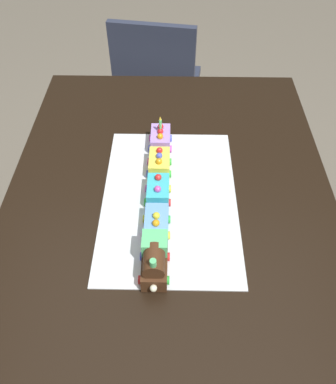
{
  "coord_description": "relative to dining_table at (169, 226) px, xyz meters",
  "views": [
    {
      "loc": [
        -0.75,
        -0.01,
        1.62
      ],
      "look_at": [
        0.02,
        0.0,
        0.77
      ],
      "focal_mm": 36.32,
      "sensor_mm": 36.0,
      "label": 1
    }
  ],
  "objects": [
    {
      "name": "cake_car_tanker_lavender",
      "position": [
        0.26,
        0.03,
        0.14
      ],
      "size": [
        0.1,
        0.08,
        0.07
      ],
      "color": "#AD84E0",
      "rests_on": "cake_board"
    },
    {
      "name": "ground_plane",
      "position": [
        0.0,
        0.0,
        -0.63
      ],
      "size": [
        8.0,
        8.0,
        0.0
      ],
      "primitive_type": "plane",
      "color": "#6B6054"
    },
    {
      "name": "cake_board",
      "position": [
        0.02,
        0.0,
        0.11
      ],
      "size": [
        0.6,
        0.4,
        0.0
      ],
      "primitive_type": "cube",
      "color": "silver",
      "rests_on": "dining_table"
    },
    {
      "name": "cake_car_gondola_sky_blue",
      "position": [
        -0.1,
        0.03,
        0.14
      ],
      "size": [
        0.1,
        0.08,
        0.07
      ],
      "color": "#669EEA",
      "rests_on": "cake_board"
    },
    {
      "name": "chair",
      "position": [
        1.03,
        0.08,
        -0.16
      ],
      "size": [
        0.45,
        0.45,
        0.86
      ],
      "rotation": [
        0.0,
        0.0,
        1.42
      ],
      "color": "#2D3347",
      "rests_on": "ground"
    },
    {
      "name": "cake_car_caboose_turquoise",
      "position": [
        0.02,
        0.03,
        0.14
      ],
      "size": [
        0.1,
        0.08,
        0.07
      ],
      "color": "#38B7C6",
      "rests_on": "cake_board"
    },
    {
      "name": "cake_locomotive",
      "position": [
        -0.23,
        0.03,
        0.16
      ],
      "size": [
        0.14,
        0.08,
        0.12
      ],
      "color": "#472816",
      "rests_on": "cake_board"
    },
    {
      "name": "cake_car_hopper_lemon",
      "position": [
        0.14,
        0.03,
        0.14
      ],
      "size": [
        0.1,
        0.08,
        0.07
      ],
      "color": "#F4E04C",
      "rests_on": "cake_board"
    },
    {
      "name": "dining_table",
      "position": [
        0.0,
        0.0,
        0.0
      ],
      "size": [
        1.4,
        1.0,
        0.74
      ],
      "color": "black",
      "rests_on": "ground"
    },
    {
      "name": "birthday_candle",
      "position": [
        0.26,
        0.03,
        0.21
      ],
      "size": [
        0.01,
        0.01,
        0.05
      ],
      "color": "#66D872",
      "rests_on": "cake_car_tanker_lavender"
    }
  ]
}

